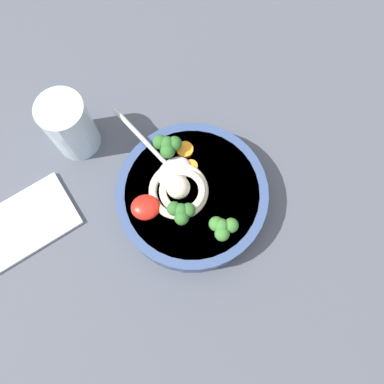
% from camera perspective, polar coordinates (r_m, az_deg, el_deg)
% --- Properties ---
extents(table_slab, '(1.25, 1.25, 0.03)m').
position_cam_1_polar(table_slab, '(0.67, 3.32, -2.61)').
color(table_slab, '#474C56').
rests_on(table_slab, ground).
extents(soup_bowl, '(0.25, 0.25, 0.05)m').
position_cam_1_polar(soup_bowl, '(0.63, 0.00, -0.64)').
color(soup_bowl, '#334775').
rests_on(soup_bowl, table_slab).
extents(noodle_pile, '(0.10, 0.10, 0.04)m').
position_cam_1_polar(noodle_pile, '(0.60, -1.87, 0.32)').
color(noodle_pile, beige).
rests_on(noodle_pile, soup_bowl).
extents(soup_spoon, '(0.13, 0.16, 0.02)m').
position_cam_1_polar(soup_spoon, '(0.62, -3.58, 3.96)').
color(soup_spoon, '#B7B7BC').
rests_on(soup_spoon, soup_bowl).
extents(chili_sauce_dollop, '(0.05, 0.04, 0.02)m').
position_cam_1_polar(chili_sauce_dollop, '(0.60, -6.95, -2.28)').
color(chili_sauce_dollop, red).
rests_on(chili_sauce_dollop, soup_bowl).
extents(broccoli_floret_far, '(0.04, 0.04, 0.03)m').
position_cam_1_polar(broccoli_floret_far, '(0.58, -1.62, -2.98)').
color(broccoli_floret_far, '#7A9E60').
rests_on(broccoli_floret_far, soup_bowl).
extents(broccoli_floret_beside_noodles, '(0.05, 0.04, 0.04)m').
position_cam_1_polar(broccoli_floret_beside_noodles, '(0.62, -3.72, 7.01)').
color(broccoli_floret_beside_noodles, '#7A9E60').
rests_on(broccoli_floret_beside_noodles, soup_bowl).
extents(broccoli_floret_near_spoon, '(0.04, 0.04, 0.04)m').
position_cam_1_polar(broccoli_floret_near_spoon, '(0.58, 4.78, -5.26)').
color(broccoli_floret_near_spoon, '#7A9E60').
rests_on(broccoli_floret_near_spoon, soup_bowl).
extents(carrot_slice_center, '(0.03, 0.03, 0.01)m').
position_cam_1_polar(carrot_slice_center, '(0.63, -1.08, 6.34)').
color(carrot_slice_center, orange).
rests_on(carrot_slice_center, soup_bowl).
extents(carrot_slice_extra_b, '(0.02, 0.02, 0.01)m').
position_cam_1_polar(carrot_slice_extra_b, '(0.62, -0.13, 3.89)').
color(carrot_slice_extra_b, orange).
rests_on(carrot_slice_extra_b, soup_bowl).
extents(drinking_glass, '(0.08, 0.08, 0.12)m').
position_cam_1_polar(drinking_glass, '(0.68, -17.80, 9.39)').
color(drinking_glass, silver).
rests_on(drinking_glass, table_slab).
extents(folded_napkin, '(0.21, 0.18, 0.01)m').
position_cam_1_polar(folded_napkin, '(0.71, -24.02, -4.24)').
color(folded_napkin, white).
rests_on(folded_napkin, table_slab).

